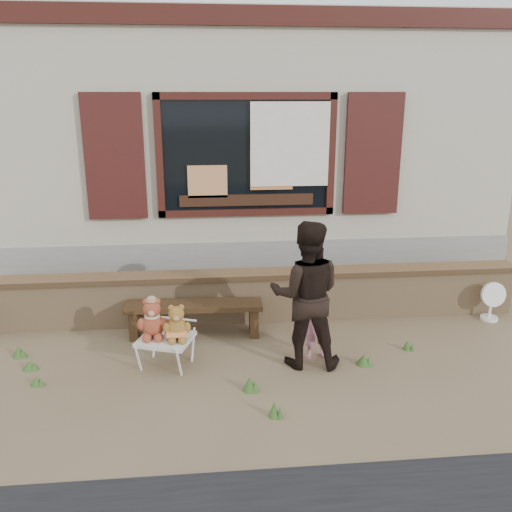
{
  "coord_description": "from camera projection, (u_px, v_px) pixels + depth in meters",
  "views": [
    {
      "loc": [
        -0.61,
        -5.62,
        2.9
      ],
      "look_at": [
        0.0,
        0.6,
        1.0
      ],
      "focal_mm": 38.0,
      "sensor_mm": 36.0,
      "label": 1
    }
  ],
  "objects": [
    {
      "name": "ground",
      "position": [
        261.0,
        354.0,
        6.25
      ],
      "size": [
        80.0,
        80.0,
        0.0
      ],
      "primitive_type": "plane",
      "color": "brown",
      "rests_on": "ground"
    },
    {
      "name": "shopfront",
      "position": [
        235.0,
        143.0,
        9.95
      ],
      "size": [
        8.04,
        5.13,
        4.0
      ],
      "color": "#A59B86",
      "rests_on": "ground"
    },
    {
      "name": "brick_wall",
      "position": [
        253.0,
        295.0,
        7.11
      ],
      "size": [
        7.1,
        0.36,
        0.67
      ],
      "color": "tan",
      "rests_on": "ground"
    },
    {
      "name": "bench",
      "position": [
        194.0,
        312.0,
        6.64
      ],
      "size": [
        1.68,
        0.43,
        0.43
      ],
      "rotation": [
        0.0,
        0.0,
        -0.04
      ],
      "color": "#322111",
      "rests_on": "ground"
    },
    {
      "name": "folding_chair",
      "position": [
        166.0,
        340.0,
        5.9
      ],
      "size": [
        0.68,
        0.64,
        0.34
      ],
      "rotation": [
        0.0,
        0.0,
        -0.33
      ],
      "color": "beige",
      "rests_on": "ground"
    },
    {
      "name": "teddy_bear_left",
      "position": [
        152.0,
        317.0,
        5.85
      ],
      "size": [
        0.41,
        0.38,
        0.45
      ],
      "primitive_type": null,
      "rotation": [
        0.0,
        0.0,
        -0.33
      ],
      "color": "brown",
      "rests_on": "folding_chair"
    },
    {
      "name": "teddy_bear_right",
      "position": [
        177.0,
        322.0,
        5.8
      ],
      "size": [
        0.36,
        0.34,
        0.41
      ],
      "primitive_type": null,
      "rotation": [
        0.0,
        0.0,
        -0.33
      ],
      "color": "brown",
      "rests_on": "folding_chair"
    },
    {
      "name": "child",
      "position": [
        316.0,
        321.0,
        6.05
      ],
      "size": [
        0.36,
        0.27,
        0.89
      ],
      "primitive_type": "imported",
      "rotation": [
        0.0,
        0.0,
        3.34
      ],
      "color": "pink",
      "rests_on": "ground"
    },
    {
      "name": "adult",
      "position": [
        306.0,
        295.0,
        5.81
      ],
      "size": [
        0.88,
        0.73,
        1.63
      ],
      "primitive_type": "imported",
      "rotation": [
        0.0,
        0.0,
        2.98
      ],
      "color": "black",
      "rests_on": "ground"
    },
    {
      "name": "fan_right",
      "position": [
        491.0,
        301.0,
        7.12
      ],
      "size": [
        0.33,
        0.22,
        0.53
      ],
      "rotation": [
        0.0,
        0.0,
        0.0
      ],
      "color": "white",
      "rests_on": "ground"
    },
    {
      "name": "grass_tufts",
      "position": [
        202.0,
        366.0,
        5.85
      ],
      "size": [
        4.6,
        1.77,
        0.16
      ],
      "color": "#355923",
      "rests_on": "ground"
    }
  ]
}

